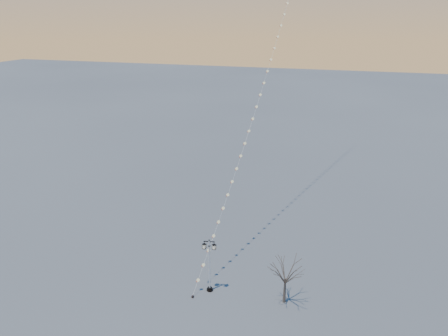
% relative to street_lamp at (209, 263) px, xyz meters
% --- Properties ---
extents(ground, '(300.00, 300.00, 0.00)m').
position_rel_street_lamp_xyz_m(ground, '(-0.41, -0.33, -2.53)').
color(ground, '#545455').
rests_on(ground, ground).
extents(street_lamp, '(1.15, 0.53, 4.56)m').
position_rel_street_lamp_xyz_m(street_lamp, '(0.00, 0.00, 0.00)').
color(street_lamp, black).
rests_on(street_lamp, ground).
extents(bare_tree, '(2.30, 2.30, 3.81)m').
position_rel_street_lamp_xyz_m(bare_tree, '(5.85, 0.34, 0.12)').
color(bare_tree, '#44392F').
rests_on(bare_tree, ground).
extents(kite_train, '(5.07, 36.56, 39.15)m').
position_rel_street_lamp_xyz_m(kite_train, '(1.26, 16.74, 16.93)').
color(kite_train, black).
rests_on(kite_train, ground).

